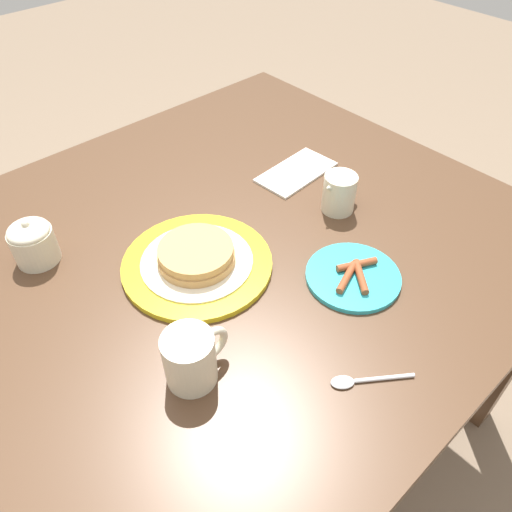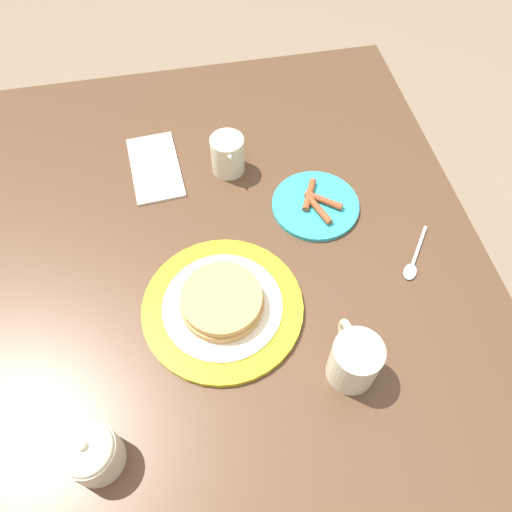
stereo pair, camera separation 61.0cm
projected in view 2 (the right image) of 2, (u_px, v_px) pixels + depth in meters
ground_plane at (232, 437)px, 1.47m from camera, size 8.00×8.00×0.00m
dining_table at (219, 358)px, 0.95m from camera, size 1.50×1.08×0.72m
pancake_plate at (221, 305)px, 0.88m from camera, size 0.29×0.29×0.05m
side_plate_bacon at (315, 205)px, 1.02m from camera, size 0.18×0.18×0.02m
coffee_mug at (353, 360)px, 0.79m from camera, size 0.11×0.08×0.09m
creamer_pitcher at (227, 154)px, 1.04m from camera, size 0.11×0.07×0.09m
sugar_bowl at (90, 453)px, 0.72m from camera, size 0.08×0.08×0.10m
napkin at (154, 167)px, 1.08m from camera, size 0.20×0.11×0.01m
spoon at (413, 262)px, 0.95m from camera, size 0.12×0.09×0.01m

